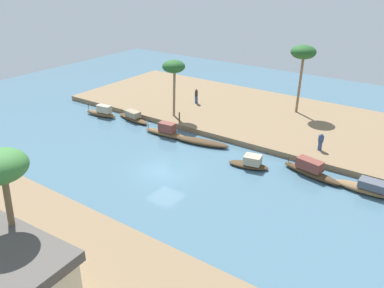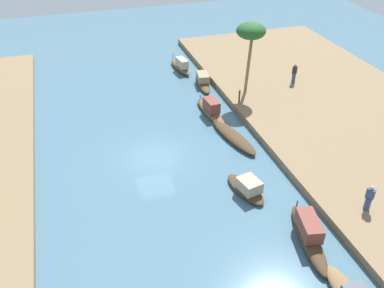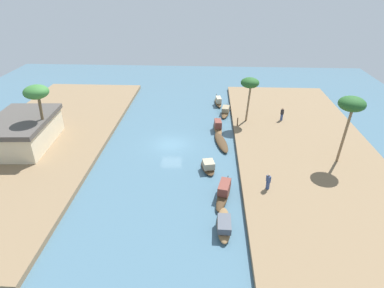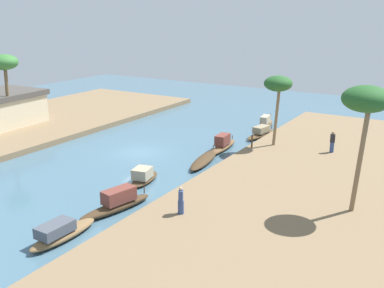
{
  "view_description": "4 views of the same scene",
  "coord_description": "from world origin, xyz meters",
  "px_view_note": "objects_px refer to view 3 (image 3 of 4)",
  "views": [
    {
      "loc": [
        -18.44,
        22.17,
        15.41
      ],
      "look_at": [
        -0.06,
        -3.73,
        1.01
      ],
      "focal_mm": 37.5,
      "sensor_mm": 36.0,
      "label": 1
    },
    {
      "loc": [
        -23.25,
        4.61,
        16.54
      ],
      "look_at": [
        -0.84,
        -2.47,
        1.12
      ],
      "focal_mm": 39.54,
      "sensor_mm": 36.0,
      "label": 2
    },
    {
      "loc": [
        -34.56,
        -4.38,
        18.51
      ],
      "look_at": [
        -1.68,
        -2.62,
        1.02
      ],
      "focal_mm": 30.65,
      "sensor_mm": 36.0,
      "label": 3
    },
    {
      "loc": [
        -28.6,
        -22.57,
        11.41
      ],
      "look_at": [
        1.96,
        -4.02,
        0.87
      ],
      "focal_mm": 41.76,
      "sensor_mm": 36.0,
      "label": 4
    }
  ],
  "objects_px": {
    "palm_tree_right_tall": "(36,94)",
    "sampan_downstream_large": "(218,127)",
    "sampan_near_left_bank": "(224,192)",
    "person_on_near_bank": "(282,115)",
    "mooring_post": "(238,122)",
    "sampan_midstream": "(224,224)",
    "sampan_foreground": "(226,111)",
    "sampan_with_red_awning": "(221,142)",
    "person_by_mooring": "(268,182)",
    "riverside_building": "(23,131)",
    "sampan_with_tall_canopy": "(208,166)",
    "palm_tree_left_far": "(250,84)",
    "palm_tree_left_near": "(352,105)",
    "sampan_upstream_small": "(218,102)"
  },
  "relations": [
    {
      "from": "sampan_with_red_awning",
      "to": "person_by_mooring",
      "type": "bearing_deg",
      "value": -168.09
    },
    {
      "from": "sampan_downstream_large",
      "to": "sampan_midstream",
      "type": "distance_m",
      "value": 18.55
    },
    {
      "from": "sampan_with_tall_canopy",
      "to": "palm_tree_left_near",
      "type": "height_order",
      "value": "palm_tree_left_near"
    },
    {
      "from": "sampan_midstream",
      "to": "sampan_near_left_bank",
      "type": "distance_m",
      "value": 4.29
    },
    {
      "from": "sampan_upstream_small",
      "to": "riverside_building",
      "type": "xyz_separation_m",
      "value": [
        -15.42,
        22.69,
        1.72
      ]
    },
    {
      "from": "sampan_foreground",
      "to": "mooring_post",
      "type": "distance_m",
      "value": 5.4
    },
    {
      "from": "sampan_with_tall_canopy",
      "to": "riverside_building",
      "type": "bearing_deg",
      "value": 68.39
    },
    {
      "from": "palm_tree_left_near",
      "to": "palm_tree_left_far",
      "type": "distance_m",
      "value": 13.48
    },
    {
      "from": "sampan_foreground",
      "to": "palm_tree_left_near",
      "type": "distance_m",
      "value": 18.99
    },
    {
      "from": "sampan_with_tall_canopy",
      "to": "riverside_building",
      "type": "distance_m",
      "value": 21.67
    },
    {
      "from": "sampan_foreground",
      "to": "mooring_post",
      "type": "height_order",
      "value": "mooring_post"
    },
    {
      "from": "riverside_building",
      "to": "sampan_foreground",
      "type": "bearing_deg",
      "value": -66.99
    },
    {
      "from": "person_on_near_bank",
      "to": "mooring_post",
      "type": "relative_size",
      "value": 1.6
    },
    {
      "from": "sampan_foreground",
      "to": "sampan_near_left_bank",
      "type": "xyz_separation_m",
      "value": [
        -19.85,
        0.89,
        0.12
      ]
    },
    {
      "from": "person_on_near_bank",
      "to": "palm_tree_left_far",
      "type": "height_order",
      "value": "palm_tree_left_far"
    },
    {
      "from": "mooring_post",
      "to": "person_by_mooring",
      "type": "bearing_deg",
      "value": -172.48
    },
    {
      "from": "sampan_downstream_large",
      "to": "palm_tree_left_far",
      "type": "relative_size",
      "value": 0.85
    },
    {
      "from": "person_by_mooring",
      "to": "palm_tree_left_near",
      "type": "distance_m",
      "value": 11.4
    },
    {
      "from": "sampan_upstream_small",
      "to": "palm_tree_right_tall",
      "type": "distance_m",
      "value": 26.07
    },
    {
      "from": "sampan_downstream_large",
      "to": "sampan_midstream",
      "type": "xyz_separation_m",
      "value": [
        -18.55,
        -0.2,
        -0.05
      ]
    },
    {
      "from": "palm_tree_left_near",
      "to": "palm_tree_right_tall",
      "type": "distance_m",
      "value": 32.52
    },
    {
      "from": "palm_tree_right_tall",
      "to": "sampan_upstream_small",
      "type": "bearing_deg",
      "value": -52.21
    },
    {
      "from": "sampan_upstream_small",
      "to": "palm_tree_left_far",
      "type": "xyz_separation_m",
      "value": [
        -7.15,
        -3.74,
        5.21
      ]
    },
    {
      "from": "sampan_near_left_bank",
      "to": "mooring_post",
      "type": "distance_m",
      "value": 14.84
    },
    {
      "from": "person_by_mooring",
      "to": "palm_tree_right_tall",
      "type": "height_order",
      "value": "palm_tree_right_tall"
    },
    {
      "from": "sampan_upstream_small",
      "to": "person_on_near_bank",
      "type": "distance_m",
      "value": 10.81
    },
    {
      "from": "person_on_near_bank",
      "to": "riverside_building",
      "type": "distance_m",
      "value": 32.33
    },
    {
      "from": "sampan_midstream",
      "to": "person_by_mooring",
      "type": "distance_m",
      "value": 6.59
    },
    {
      "from": "sampan_downstream_large",
      "to": "sampan_upstream_small",
      "type": "height_order",
      "value": "sampan_downstream_large"
    },
    {
      "from": "palm_tree_left_near",
      "to": "palm_tree_right_tall",
      "type": "xyz_separation_m",
      "value": [
        1.84,
        32.47,
        -0.05
      ]
    },
    {
      "from": "sampan_midstream",
      "to": "sampan_with_red_awning",
      "type": "height_order",
      "value": "sampan_midstream"
    },
    {
      "from": "sampan_foreground",
      "to": "person_by_mooring",
      "type": "distance_m",
      "value": 19.4
    },
    {
      "from": "sampan_midstream",
      "to": "person_on_near_bank",
      "type": "xyz_separation_m",
      "value": [
        21.07,
        -8.44,
        0.87
      ]
    },
    {
      "from": "sampan_upstream_small",
      "to": "palm_tree_right_tall",
      "type": "xyz_separation_m",
      "value": [
        -15.49,
        19.98,
        6.33
      ]
    },
    {
      "from": "sampan_with_tall_canopy",
      "to": "sampan_near_left_bank",
      "type": "xyz_separation_m",
      "value": [
        -4.58,
        -1.49,
        0.1
      ]
    },
    {
      "from": "sampan_foreground",
      "to": "sampan_with_red_awning",
      "type": "xyz_separation_m",
      "value": [
        -9.44,
        0.86,
        -0.16
      ]
    },
    {
      "from": "palm_tree_right_tall",
      "to": "sampan_downstream_large",
      "type": "bearing_deg",
      "value": -72.45
    },
    {
      "from": "sampan_near_left_bank",
      "to": "person_on_near_bank",
      "type": "distance_m",
      "value": 18.75
    },
    {
      "from": "sampan_with_tall_canopy",
      "to": "mooring_post",
      "type": "xyz_separation_m",
      "value": [
        10.09,
        -3.72,
        0.65
      ]
    },
    {
      "from": "sampan_downstream_large",
      "to": "sampan_upstream_small",
      "type": "bearing_deg",
      "value": -5.57
    },
    {
      "from": "sampan_foreground",
      "to": "palm_tree_right_tall",
      "type": "distance_m",
      "value": 24.94
    },
    {
      "from": "sampan_downstream_large",
      "to": "palm_tree_left_near",
      "type": "height_order",
      "value": "palm_tree_left_near"
    },
    {
      "from": "sampan_with_red_awning",
      "to": "sampan_near_left_bank",
      "type": "xyz_separation_m",
      "value": [
        -10.42,
        0.03,
        0.27
      ]
    },
    {
      "from": "sampan_midstream",
      "to": "riverside_building",
      "type": "bearing_deg",
      "value": 62.37
    },
    {
      "from": "sampan_with_red_awning",
      "to": "sampan_near_left_bank",
      "type": "bearing_deg",
      "value": 169.11
    },
    {
      "from": "person_by_mooring",
      "to": "person_on_near_bank",
      "type": "bearing_deg",
      "value": 137.8
    },
    {
      "from": "palm_tree_left_far",
      "to": "palm_tree_right_tall",
      "type": "xyz_separation_m",
      "value": [
        -8.35,
        23.73,
        1.12
      ]
    },
    {
      "from": "sampan_foreground",
      "to": "mooring_post",
      "type": "bearing_deg",
      "value": -156.68
    },
    {
      "from": "sampan_near_left_bank",
      "to": "palm_tree_right_tall",
      "type": "xyz_separation_m",
      "value": [
        8.01,
        20.1,
        6.29
      ]
    },
    {
      "from": "sampan_downstream_large",
      "to": "sampan_with_red_awning",
      "type": "relative_size",
      "value": 0.92
    }
  ]
}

